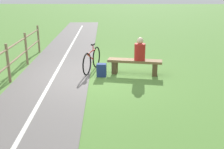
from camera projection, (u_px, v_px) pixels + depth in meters
name	position (u px, v px, depth m)	size (l,w,h in m)	color
ground_plane	(89.00, 76.00, 8.64)	(80.00, 80.00, 0.00)	#548438
paved_path	(15.00, 146.00, 4.84)	(2.28, 36.00, 0.02)	#66605E
path_centre_line	(15.00, 145.00, 4.83)	(0.10, 32.00, 0.00)	silver
bench	(135.00, 64.00, 8.78)	(1.79, 0.66, 0.48)	brown
person_seated	(140.00, 51.00, 8.61)	(0.40, 0.40, 0.73)	#B2231E
bicycle	(92.00, 60.00, 9.09)	(0.47, 1.65, 0.91)	black
backpack	(102.00, 70.00, 8.59)	(0.31, 0.27, 0.42)	navy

